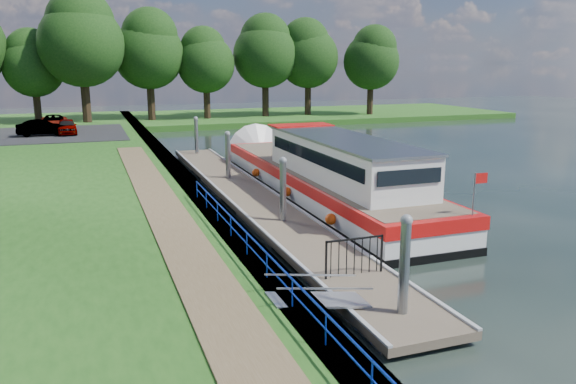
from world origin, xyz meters
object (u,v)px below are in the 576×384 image
object	(u,v)px
car_a	(67,126)
car_d	(53,123)
barge	(317,174)
pontoon	(252,200)
car_b	(42,128)

from	to	relation	value
car_a	car_d	world-z (taller)	car_d
barge	car_d	distance (m)	30.17
pontoon	car_b	bearing A→B (deg)	113.52
car_a	car_d	bearing A→B (deg)	106.69
car_b	car_d	xyz separation A→B (m)	(0.68, 3.84, 0.02)
barge	car_a	world-z (taller)	barge
car_d	car_b	bearing A→B (deg)	-99.76
pontoon	barge	size ratio (longest dim) A/B	1.42
barge	car_b	xyz separation A→B (m)	(-13.97, 23.24, 0.38)
pontoon	car_a	distance (m)	25.79
barge	car_b	world-z (taller)	barge
pontoon	barge	xyz separation A→B (m)	(3.60, 0.60, 0.90)
car_a	car_d	xyz separation A→B (m)	(-1.15, 3.38, 0.03)
pontoon	car_a	xyz separation A→B (m)	(-8.55, 24.30, 1.27)
pontoon	car_b	world-z (taller)	car_b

